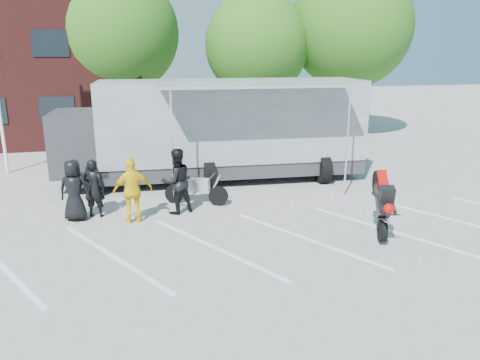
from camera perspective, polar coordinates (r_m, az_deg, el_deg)
name	(u,v)px	position (r m, az deg, el deg)	size (l,w,h in m)	color
ground	(213,265)	(10.71, -3.36, -10.33)	(100.00, 100.00, 0.00)	#AAAAA4
parking_bay_lines	(206,247)	(11.60, -4.21, -8.20)	(18.00, 5.00, 0.01)	white
tree_left	(118,32)	(25.54, -14.62, 17.01)	(6.12, 6.12, 8.64)	#382314
tree_mid	(257,45)	(25.38, 2.07, 16.08)	(5.44, 5.44, 7.68)	#382314
tree_right	(351,27)	(26.68, 13.34, 17.67)	(6.46, 6.46, 9.12)	#382314
transporter_truck	(219,180)	(17.52, -2.55, 0.03)	(11.49, 5.54, 3.66)	#97999F
parked_motorcycle	(197,204)	(14.81, -5.32, -2.93)	(0.68, 2.05, 1.08)	silver
stunt_bike_rider	(376,234)	(12.89, 16.20, -6.36)	(0.76, 1.61, 1.89)	black
spectator_leather_a	(74,190)	(13.92, -19.56, -1.19)	(0.86, 0.56, 1.76)	black
spectator_leather_b	(94,188)	(14.05, -17.38, -0.96)	(0.62, 0.41, 1.71)	black
spectator_leather_c	(176,181)	(13.82, -7.75, -0.14)	(0.94, 0.74, 1.94)	black
spectator_hivis	(133,191)	(13.28, -12.95, -1.27)	(1.08, 0.45, 1.84)	yellow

